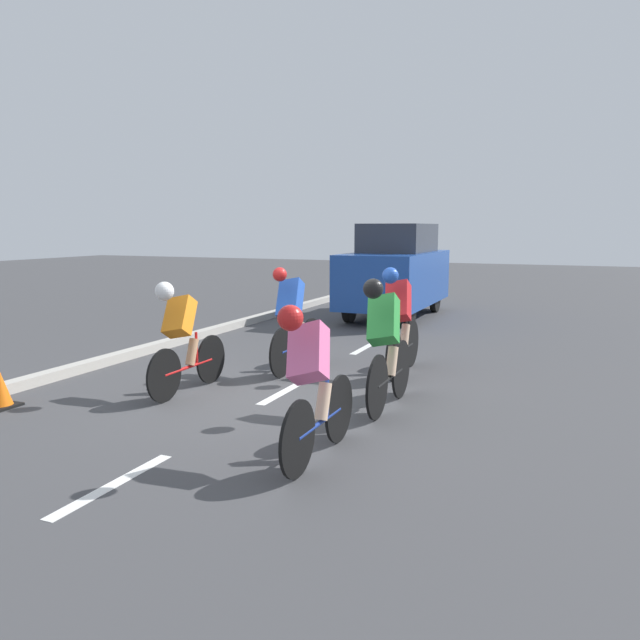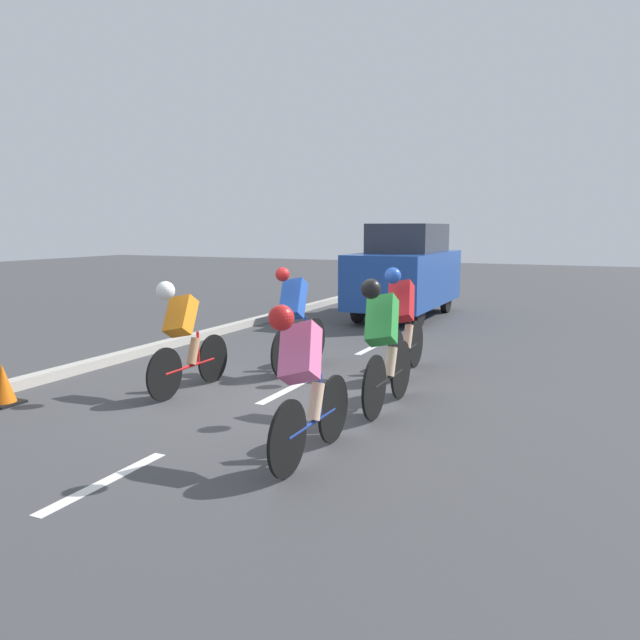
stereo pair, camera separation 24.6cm
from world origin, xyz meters
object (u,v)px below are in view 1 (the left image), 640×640
at_px(cyclist_blue, 292,318).
at_px(cyclist_red, 400,318).
at_px(cyclist_pink, 312,378).
at_px(cyclist_green, 385,341).
at_px(cyclist_orange, 182,334).
at_px(support_car, 396,271).

xyz_separation_m(cyclist_blue, cyclist_red, (-1.49, -0.40, 0.02)).
bearing_deg(cyclist_pink, cyclist_green, -94.15).
relative_size(cyclist_red, cyclist_orange, 1.00).
bearing_deg(cyclist_green, cyclist_red, -79.42).
distance_m(cyclist_pink, cyclist_green, 1.80).
distance_m(cyclist_blue, cyclist_red, 1.54).
bearing_deg(cyclist_orange, cyclist_red, -136.84).
distance_m(cyclist_pink, cyclist_orange, 2.83).
height_order(cyclist_blue, cyclist_green, cyclist_green).
height_order(cyclist_green, support_car, support_car).
bearing_deg(cyclist_orange, cyclist_pink, 148.78).
relative_size(cyclist_pink, cyclist_orange, 0.97).
bearing_deg(cyclist_orange, cyclist_blue, -113.64).
height_order(cyclist_red, cyclist_orange, cyclist_red).
bearing_deg(cyclist_blue, support_car, -88.34).
relative_size(cyclist_blue, cyclist_red, 1.03).
bearing_deg(cyclist_red, support_car, -73.37).
bearing_deg(cyclist_blue, cyclist_orange, 66.36).
bearing_deg(cyclist_pink, cyclist_red, -86.81).
distance_m(cyclist_red, cyclist_green, 1.79).
height_order(cyclist_pink, cyclist_orange, cyclist_pink).
height_order(cyclist_red, support_car, support_car).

